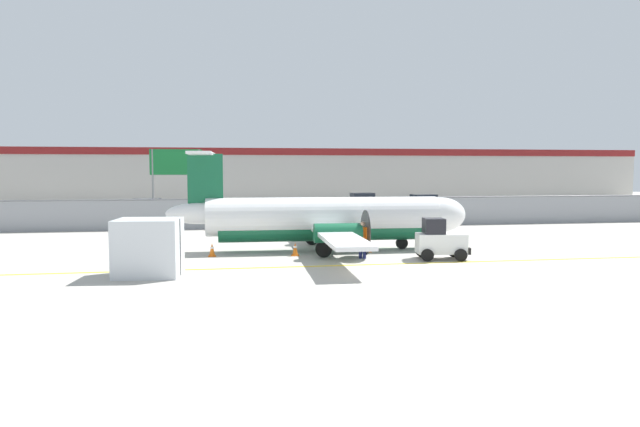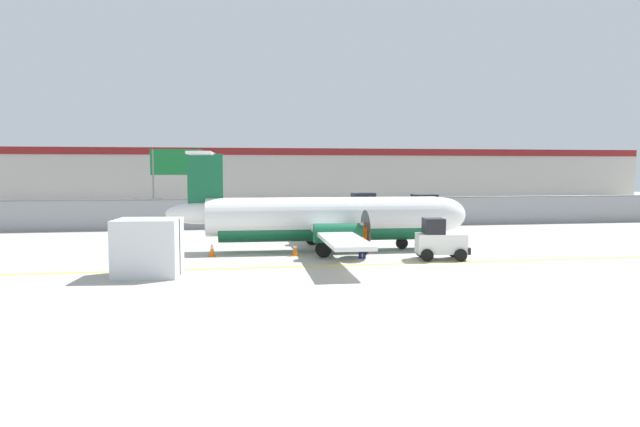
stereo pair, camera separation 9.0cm
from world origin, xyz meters
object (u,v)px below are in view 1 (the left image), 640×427
Objects in this scene: traffic_cone_near_left at (367,246)px; highway_sign at (176,169)px; traffic_cone_far_left at (212,250)px; parked_car_4 at (425,203)px; commuter_airplane at (329,219)px; cargo_container at (149,247)px; ground_crew_worker at (363,238)px; parked_car_1 at (232,208)px; parked_car_3 at (363,201)px; parked_car_0 at (144,208)px; traffic_cone_near_right at (295,249)px; baggage_tug at (440,241)px; parked_car_2 at (305,208)px.

traffic_cone_near_left is 17.85m from highway_sign.
parked_car_4 is (19.36, 24.72, 0.58)m from traffic_cone_far_left.
commuter_airplane reaches higher than traffic_cone_near_left.
cargo_container is 10.96m from traffic_cone_near_left.
ground_crew_worker is 22.47m from parked_car_1.
traffic_cone_far_left is 0.15× the size of parked_car_3.
highway_sign reaches higher than ground_crew_worker.
cargo_container is at bearing 105.21° from parked_car_0.
commuter_airplane reaches higher than parked_car_4.
commuter_airplane is 9.84m from cargo_container.
cargo_container is 36.40m from parked_car_4.
cargo_container is 37.47m from parked_car_3.
commuter_airplane is at bearing 38.19° from traffic_cone_near_right.
parked_car_4 reaches higher than traffic_cone_near_left.
parked_car_1 reaches higher than traffic_cone_near_right.
baggage_tug is 10.61m from traffic_cone_far_left.
parked_car_0 and parked_car_1 have the same top height.
cargo_container is at bearing -116.76° from traffic_cone_far_left.
traffic_cone_far_left is at bearing 112.88° from parked_car_0.
baggage_tug is at bearing -52.17° from highway_sign.
parked_car_0 is at bearing 121.92° from commuter_airplane.
traffic_cone_near_left is 0.15× the size of parked_car_0.
parked_car_1 is at bearing 55.79° from highway_sign.
traffic_cone_near_right is 20.32m from parked_car_2.
commuter_airplane is 23.10m from parked_car_0.
parked_car_0 is at bearing 105.76° from traffic_cone_far_left.
cargo_container is (-9.14, -2.78, 0.15)m from ground_crew_worker.
parked_car_2 is at bearing 28.45° from highway_sign.
cargo_container reaches higher than baggage_tug.
parked_car_3 reaches higher than traffic_cone_near_right.
baggage_tug is 24.32m from parked_car_1.
parked_car_1 reaches higher than traffic_cone_near_left.
parked_car_0 and parked_car_4 have the same top height.
baggage_tug is 3.84× the size of traffic_cone_near_right.
parked_car_2 is at bearing 87.15° from commuter_airplane.
baggage_tug is 3.84× the size of traffic_cone_far_left.
parked_car_4 reaches higher than traffic_cone_near_right.
parked_car_0 is 1.01× the size of parked_car_3.
cargo_container reaches higher than parked_car_3.
parked_car_0 is 8.12m from highway_sign.
cargo_container is at bearing -163.01° from baggage_tug.
parked_car_1 is at bearing 108.03° from traffic_cone_near_left.
parked_car_4 is at bearing 51.93° from traffic_cone_far_left.
traffic_cone_far_left is at bearing -121.44° from parked_car_3.
parked_car_1 is at bearing 120.13° from baggage_tug.
traffic_cone_near_left is 1.00× the size of traffic_cone_far_left.
parked_car_3 is at bearing 90.54° from baggage_tug.
ground_crew_worker reaches higher than traffic_cone_far_left.
traffic_cone_near_right is at bearing -6.09° from traffic_cone_far_left.
highway_sign is (-3.89, -5.73, 3.24)m from parked_car_1.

